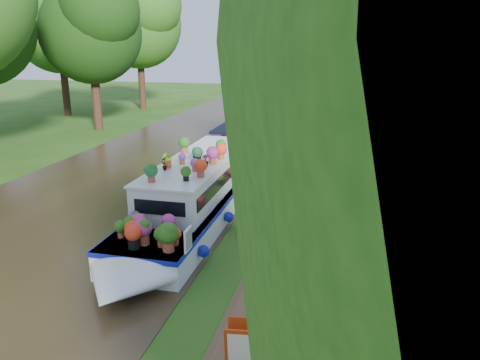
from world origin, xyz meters
name	(u,v)px	position (x,y,z in m)	size (l,w,h in m)	color
ground	(263,228)	(0.00, 0.00, 0.00)	(100.00, 100.00, 0.00)	#244C13
canal_water	(87,212)	(-6.00, 0.00, 0.01)	(10.00, 100.00, 0.02)	black
towpath	(303,231)	(1.20, 0.00, 0.01)	(2.20, 100.00, 0.03)	#4F3924
plant_boat	(202,188)	(-2.25, 0.90, 0.85)	(2.29, 13.52, 2.28)	silver
tree_near_overhang	(405,4)	(3.79, 3.06, 6.60)	(5.52, 5.28, 8.99)	black
tree_near_mid	(397,24)	(4.48, 15.08, 6.44)	(6.90, 6.60, 9.40)	black
tree_near_far	(379,21)	(3.98, 26.09, 7.05)	(7.59, 7.26, 10.30)	black
tree_far_c	(91,24)	(-13.52, 14.08, 6.52)	(7.13, 6.82, 9.59)	black
tree_far_d	(138,17)	(-15.02, 24.10, 7.40)	(8.05, 7.70, 10.85)	black
tree_far_h	(59,18)	(-19.02, 19.09, 7.14)	(7.82, 7.48, 10.49)	black
second_boat	(267,126)	(-2.50, 14.39, 0.60)	(4.48, 8.11, 1.47)	black
sandwich_board	(242,348)	(0.83, -6.40, 0.42)	(0.57, 0.50, 0.87)	#AF320C
pedestrian_pink	(342,112)	(1.76, 19.11, 0.94)	(0.67, 0.44, 1.83)	#D75880
verge_plant	(246,230)	(-0.38, -0.76, 0.21)	(0.38, 0.33, 0.43)	#36671F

